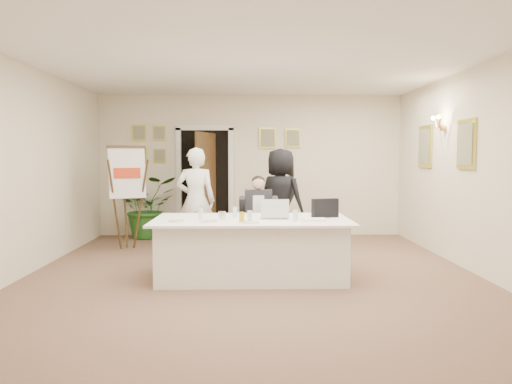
{
  "coord_description": "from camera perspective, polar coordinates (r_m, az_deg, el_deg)",
  "views": [
    {
      "loc": [
        -0.08,
        -6.49,
        1.57
      ],
      "look_at": [
        0.06,
        0.6,
        1.07
      ],
      "focal_mm": 35.0,
      "sensor_mm": 36.0,
      "label": 1
    }
  ],
  "objects": [
    {
      "name": "wall_back",
      "position": [
        9.99,
        -0.67,
        3.03
      ],
      "size": [
        6.0,
        0.1,
        2.8
      ],
      "primitive_type": "cube",
      "color": "beige",
      "rests_on": "floor"
    },
    {
      "name": "conference_table",
      "position": [
        6.51,
        -0.51,
        -6.4
      ],
      "size": [
        2.52,
        1.35,
        0.78
      ],
      "color": "white",
      "rests_on": "floor"
    },
    {
      "name": "flip_chart",
      "position": [
        8.71,
        -14.55,
        -1.19
      ],
      "size": [
        0.62,
        0.48,
        1.73
      ],
      "color": "#332010",
      "rests_on": "floor"
    },
    {
      "name": "standing_man",
      "position": [
        8.16,
        -6.9,
        -1.0
      ],
      "size": [
        0.63,
        0.42,
        1.72
      ],
      "primitive_type": "imported",
      "rotation": [
        0.0,
        0.0,
        3.15
      ],
      "color": "white",
      "rests_on": "floor"
    },
    {
      "name": "floor",
      "position": [
        6.67,
        -0.42,
        -9.6
      ],
      "size": [
        7.0,
        7.0,
        0.0
      ],
      "primitive_type": "plane",
      "color": "brown",
      "rests_on": "ground"
    },
    {
      "name": "doorway",
      "position": [
        9.85,
        -5.8,
        0.92
      ],
      "size": [
        1.14,
        0.86,
        2.2
      ],
      "color": "black",
      "rests_on": "floor"
    },
    {
      "name": "glass_c",
      "position": [
        6.23,
        4.55,
        -2.69
      ],
      "size": [
        0.07,
        0.07,
        0.14
      ],
      "primitive_type": "cylinder",
      "rotation": [
        0.0,
        0.0,
        -0.07
      ],
      "color": "silver",
      "rests_on": "conference_table"
    },
    {
      "name": "plate_near",
      "position": [
        6.02,
        -0.76,
        -3.5
      ],
      "size": [
        0.3,
        0.3,
        0.01
      ],
      "primitive_type": "cylinder",
      "rotation": [
        0.0,
        0.0,
        0.27
      ],
      "color": "white",
      "rests_on": "conference_table"
    },
    {
      "name": "glass_a",
      "position": [
        6.41,
        -6.31,
        -2.51
      ],
      "size": [
        0.07,
        0.07,
        0.14
      ],
      "primitive_type": "cylinder",
      "rotation": [
        0.0,
        0.0,
        0.25
      ],
      "color": "silver",
      "rests_on": "conference_table"
    },
    {
      "name": "plate_mid",
      "position": [
        6.14,
        -5.44,
        -3.38
      ],
      "size": [
        0.23,
        0.23,
        0.01
      ],
      "primitive_type": "cylinder",
      "rotation": [
        0.0,
        0.0,
        -0.0
      ],
      "color": "white",
      "rests_on": "conference_table"
    },
    {
      "name": "steel_jug",
      "position": [
        6.36,
        -3.91,
        -2.68
      ],
      "size": [
        0.11,
        0.11,
        0.11
      ],
      "primitive_type": "cylinder",
      "rotation": [
        0.0,
        0.0,
        -0.24
      ],
      "color": "silver",
      "rests_on": "conference_table"
    },
    {
      "name": "wall_front",
      "position": [
        2.99,
        0.36,
        0.76
      ],
      "size": [
        6.0,
        0.1,
        2.8
      ],
      "primitive_type": "cube",
      "color": "beige",
      "rests_on": "floor"
    },
    {
      "name": "paper_stack",
      "position": [
        6.27,
        6.59,
        -3.16
      ],
      "size": [
        0.31,
        0.22,
        0.03
      ],
      "primitive_type": "cube",
      "rotation": [
        0.0,
        0.0,
        -0.05
      ],
      "color": "white",
      "rests_on": "conference_table"
    },
    {
      "name": "laptop_bag",
      "position": [
        6.64,
        7.89,
        -1.83
      ],
      "size": [
        0.37,
        0.2,
        0.25
      ],
      "primitive_type": "cube",
      "rotation": [
        0.0,
        0.0,
        0.3
      ],
      "color": "black",
      "rests_on": "conference_table"
    },
    {
      "name": "standing_woman",
      "position": [
        8.38,
        2.84,
        -0.88
      ],
      "size": [
        1.0,
        0.93,
        1.72
      ],
      "primitive_type": "imported",
      "rotation": [
        0.0,
        0.0,
        2.54
      ],
      "color": "black",
      "rests_on": "floor"
    },
    {
      "name": "wall_left",
      "position": [
        7.12,
        -25.38,
        2.25
      ],
      "size": [
        0.1,
        7.0,
        2.8
      ],
      "primitive_type": "cube",
      "color": "beige",
      "rests_on": "floor"
    },
    {
      "name": "laptop",
      "position": [
        6.51,
        2.11,
        -1.77
      ],
      "size": [
        0.38,
        0.39,
        0.28
      ],
      "primitive_type": null,
      "rotation": [
        0.0,
        0.0,
        -0.05
      ],
      "color": "#B7BABC",
      "rests_on": "conference_table"
    },
    {
      "name": "potted_palm",
      "position": [
        9.92,
        -12.28,
        -1.7
      ],
      "size": [
        1.4,
        1.35,
        1.2
      ],
      "primitive_type": "imported",
      "rotation": [
        0.0,
        0.0,
        0.53
      ],
      "color": "#23591D",
      "rests_on": "floor"
    },
    {
      "name": "seated_man",
      "position": [
        7.53,
        0.28,
        -2.97
      ],
      "size": [
        0.58,
        0.61,
        1.31
      ],
      "primitive_type": null,
      "rotation": [
        0.0,
        0.0,
        -0.03
      ],
      "color": "black",
      "rests_on": "floor"
    },
    {
      "name": "ceiling",
      "position": [
        6.6,
        -0.44,
        14.74
      ],
      "size": [
        6.0,
        7.0,
        0.02
      ],
      "primitive_type": "cube",
      "color": "white",
      "rests_on": "wall_back"
    },
    {
      "name": "wall_right",
      "position": [
        7.18,
        24.28,
        2.3
      ],
      "size": [
        0.1,
        7.0,
        2.8
      ],
      "primitive_type": "cube",
      "color": "beige",
      "rests_on": "floor"
    },
    {
      "name": "plate_left",
      "position": [
        6.23,
        -9.06,
        -3.3
      ],
      "size": [
        0.22,
        0.22,
        0.01
      ],
      "primitive_type": "cylinder",
      "rotation": [
        0.0,
        0.0,
        -0.1
      ],
      "color": "white",
      "rests_on": "conference_table"
    },
    {
      "name": "wall_sconce",
      "position": [
        8.26,
        20.2,
        7.44
      ],
      "size": [
        0.2,
        0.3,
        0.24
      ],
      "primitive_type": null,
      "color": "#C17F3E",
      "rests_on": "wall_right"
    },
    {
      "name": "glass_d",
      "position": [
        6.6,
        -2.43,
        -2.3
      ],
      "size": [
        0.07,
        0.07,
        0.14
      ],
      "primitive_type": "cylinder",
      "rotation": [
        0.0,
        0.0,
        -0.22
      ],
      "color": "silver",
      "rests_on": "conference_table"
    },
    {
      "name": "glass_b",
      "position": [
        6.13,
        -0.7,
        -2.78
      ],
      "size": [
        0.07,
        0.07,
        0.14
      ],
      "primitive_type": "cylinder",
      "rotation": [
        0.0,
        0.0,
        -0.21
      ],
      "color": "silver",
      "rests_on": "conference_table"
    },
    {
      "name": "pictures_back_wall",
      "position": [
        9.99,
        -5.29,
        5.6
      ],
      "size": [
        3.4,
        0.06,
        0.8
      ],
      "primitive_type": null,
      "color": "gold",
      "rests_on": "wall_back"
    },
    {
      "name": "pictures_right_wall",
      "position": [
        8.27,
        20.59,
        5.0
      ],
      "size": [
        0.06,
        2.2,
        0.8
      ],
      "primitive_type": null,
      "color": "gold",
      "rests_on": "wall_right"
    },
    {
      "name": "oj_glass",
      "position": [
        6.04,
        -1.64,
        -2.93
      ],
      "size": [
        0.07,
        0.07,
        0.13
      ],
      "primitive_type": "cylinder",
      "rotation": [
        0.0,
        0.0,
        -0.2
      ],
      "color": "gold",
      "rests_on": "conference_table"
    }
  ]
}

